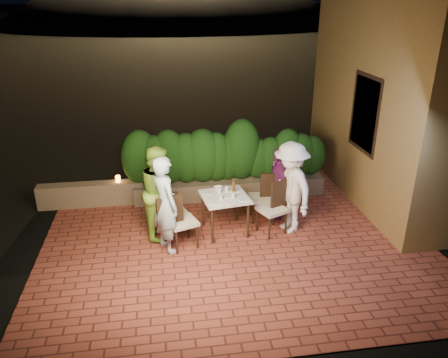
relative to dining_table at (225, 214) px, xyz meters
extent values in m
plane|color=black|center=(0.15, -0.74, -0.40)|extent=(400.00, 400.00, 0.00)
cube|color=brown|center=(0.15, -0.24, -0.45)|extent=(7.00, 6.00, 0.15)
cube|color=olive|center=(3.75, 1.26, 2.12)|extent=(1.60, 5.00, 5.00)
cube|color=black|center=(2.97, 0.76, 1.62)|extent=(0.08, 1.00, 1.40)
cube|color=black|center=(2.96, 0.76, 1.62)|extent=(0.06, 1.15, 1.55)
cube|color=brown|center=(0.35, 1.56, -0.17)|extent=(4.20, 0.55, 0.40)
cube|color=brown|center=(-2.65, 1.56, -0.12)|extent=(2.20, 0.30, 0.50)
ellipsoid|color=black|center=(2.15, 59.26, -4.38)|extent=(52.00, 40.00, 22.00)
cylinder|color=white|center=(-0.21, -0.24, 0.38)|extent=(0.24, 0.24, 0.01)
cylinder|color=white|center=(-0.29, 0.18, 0.38)|extent=(0.19, 0.19, 0.01)
cylinder|color=white|center=(0.32, -0.20, 0.38)|extent=(0.23, 0.23, 0.01)
cylinder|color=white|center=(0.22, 0.21, 0.38)|extent=(0.22, 0.22, 0.01)
cylinder|color=white|center=(-0.01, 0.00, 0.38)|extent=(0.23, 0.23, 0.01)
cylinder|color=white|center=(0.08, -0.31, 0.38)|extent=(0.23, 0.23, 0.01)
cylinder|color=silver|center=(-0.09, -0.15, 0.43)|extent=(0.06, 0.06, 0.11)
cylinder|color=silver|center=(-0.08, 0.13, 0.43)|extent=(0.06, 0.06, 0.11)
cylinder|color=silver|center=(0.14, -0.12, 0.43)|extent=(0.07, 0.07, 0.12)
cylinder|color=silver|center=(0.07, 0.18, 0.43)|extent=(0.07, 0.07, 0.11)
imported|color=white|center=(-0.07, 0.33, 0.40)|extent=(0.18, 0.18, 0.04)
imported|color=#A7C6D7|center=(-1.10, -0.46, 0.50)|extent=(0.66, 0.76, 1.76)
imported|color=#99D743|center=(-1.19, 0.11, 0.50)|extent=(0.74, 0.91, 1.75)
imported|color=white|center=(1.21, -0.11, 0.51)|extent=(0.95, 1.28, 1.76)
imported|color=#72266B|center=(1.13, 0.44, 0.37)|extent=(0.40, 0.88, 1.48)
cylinder|color=orange|center=(-2.06, 1.56, 0.20)|extent=(0.10, 0.10, 0.14)
camera|label=1|loc=(-1.12, -7.22, 3.83)|focal=35.00mm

